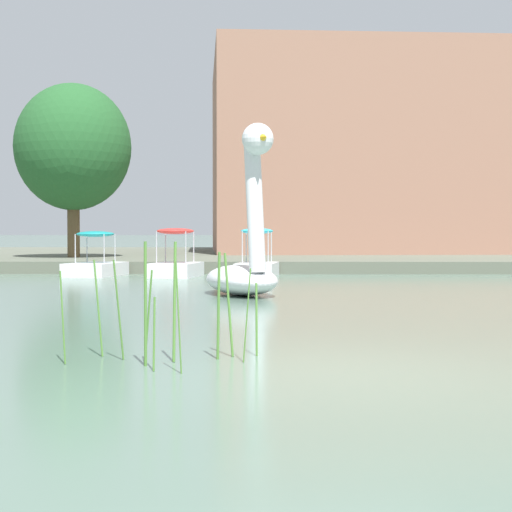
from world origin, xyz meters
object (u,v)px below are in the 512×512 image
Objects in this scene: pedal_boat_cyan at (257,263)px; pedal_boat_red at (175,263)px; swan_boat at (244,257)px; pedal_boat_teal at (95,264)px; tree_sapling_by_fence at (313,167)px; tree_broadleaf_right at (73,148)px.

pedal_boat_red is at bearing -169.84° from pedal_boat_cyan.
pedal_boat_cyan is (0.17, 8.58, -0.48)m from swan_boat.
pedal_boat_teal is 0.38× the size of tree_sapling_by_fence.
pedal_boat_cyan is 0.95× the size of pedal_boat_red.
swan_boat is 8.59m from pedal_boat_cyan.
swan_boat reaches higher than pedal_boat_teal.
tree_sapling_by_fence is at bearing 57.89° from pedal_boat_teal.
tree_sapling_by_fence is at bearing 82.70° from swan_boat.
tree_sapling_by_fence is at bearing 34.21° from tree_broadleaf_right.
swan_boat is 0.56× the size of tree_broadleaf_right.
pedal_boat_cyan is 13.79m from tree_sapling_by_fence.
tree_broadleaf_right is (-2.14, 5.94, 4.54)m from pedal_boat_teal.
pedal_boat_teal is (-2.79, 0.44, -0.04)m from pedal_boat_red.
swan_boat is 1.68× the size of pedal_boat_cyan.
pedal_boat_red is at bearing -9.04° from pedal_boat_teal.
pedal_boat_red is (-2.73, -0.49, 0.03)m from pedal_boat_cyan.
swan_boat is at bearing -97.30° from tree_sapling_by_fence.
tree_sapling_by_fence is 12.38m from tree_broadleaf_right.
pedal_boat_teal is (-5.35, 8.53, -0.49)m from swan_boat.
pedal_boat_cyan is at bearing -101.32° from tree_sapling_by_fence.
pedal_boat_red is 2.82m from pedal_boat_teal.
swan_boat is 21.94m from tree_sapling_by_fence.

